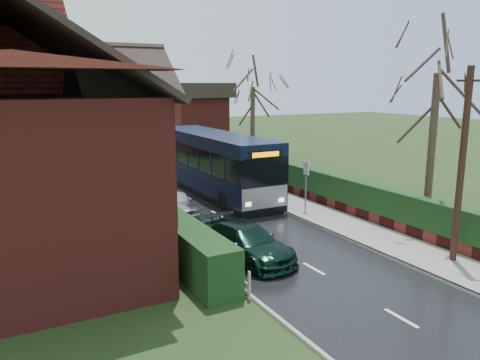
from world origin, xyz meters
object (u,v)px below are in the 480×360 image
bus (214,164)px  car_green (247,242)px  bus_stop_sign (306,179)px  brick_house (17,139)px  car_silver (175,202)px  telegraph_pole (461,167)px

bus → car_green: size_ratio=2.63×
bus_stop_sign → brick_house: bearing=170.2°
car_silver → telegraph_pole: 12.96m
brick_house → bus: (10.61, 5.55, -2.61)m
bus → car_silver: (-3.79, -3.50, -1.11)m
bus_stop_sign → car_green: bearing=-150.6°
bus_stop_sign → telegraph_pole: 8.21m
brick_house → bus: bearing=27.6°
car_silver → bus_stop_sign: size_ratio=1.43×
bus_stop_sign → telegraph_pole: telegraph_pole is taller
bus → bus_stop_sign: bearing=-71.3°
bus → telegraph_pole: telegraph_pole is taller
car_green → car_silver: bearing=84.3°
brick_house → bus_stop_sign: (12.73, -0.68, -2.60)m
bus → car_silver: bus is taller
brick_house → telegraph_pole: (13.53, -8.65, -0.84)m
brick_house → telegraph_pole: brick_house is taller
car_silver → brick_house: bearing=-165.2°
bus → bus_stop_sign: (2.13, -6.23, 0.00)m
telegraph_pole → car_green: bearing=138.6°
car_silver → car_green: car_silver is taller
brick_house → car_green: brick_house is taller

